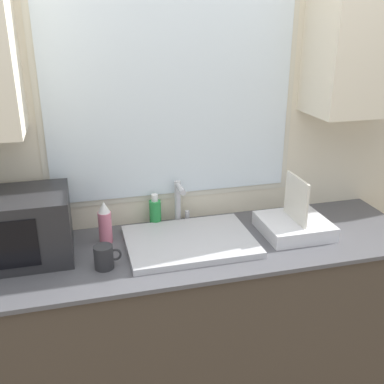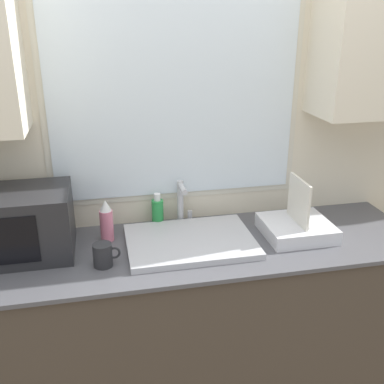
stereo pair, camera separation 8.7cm
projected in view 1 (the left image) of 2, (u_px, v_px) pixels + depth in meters
countertop at (188, 326)px, 2.27m from camera, size 2.24×0.64×0.92m
wall_back at (173, 130)px, 2.19m from camera, size 6.00×0.38×2.60m
sink_basin at (190, 241)px, 2.11m from camera, size 0.59×0.43×0.03m
faucet at (179, 200)px, 2.27m from camera, size 0.08×0.14×0.23m
microwave at (10, 228)px, 1.94m from camera, size 0.51×0.34×0.30m
dish_rack at (294, 224)px, 2.21m from camera, size 0.32×0.30×0.29m
spray_bottle at (105, 223)px, 2.10m from camera, size 0.06×0.06×0.21m
soap_bottle at (155, 212)px, 2.27m from camera, size 0.06×0.06×0.17m
mug_near_sink at (104, 257)px, 1.90m from camera, size 0.12×0.08×0.10m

